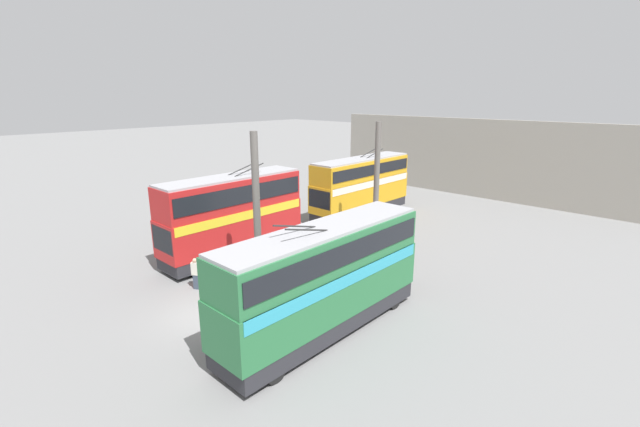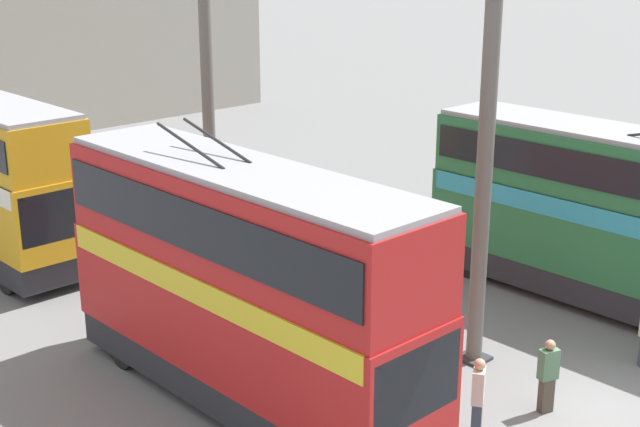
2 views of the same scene
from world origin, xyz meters
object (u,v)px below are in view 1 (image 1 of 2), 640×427
person_by_right_row (196,273)px  oil_drum (396,253)px  bus_right_mid (232,212)px  person_aisle_foreground (210,286)px  bus_right_far (361,183)px  person_by_left_row (244,313)px  person_aisle_midway (297,266)px  bus_left_far (324,274)px

person_by_right_row → oil_drum: 12.63m
bus_right_mid → person_aisle_foreground: size_ratio=5.75×
bus_right_far → person_aisle_foreground: 19.02m
person_aisle_foreground → person_by_left_row: 3.60m
bus_right_far → person_aisle_midway: bus_right_far is taller
person_by_right_row → bus_right_mid: bearing=178.5°
oil_drum → bus_right_mid: bearing=130.2°
bus_left_far → bus_right_mid: size_ratio=1.11×
oil_drum → person_by_left_row: bearing=179.6°
bus_right_far → person_aisle_midway: size_ratio=6.86×
person_aisle_foreground → person_aisle_midway: bearing=5.8°
person_aisle_foreground → person_aisle_midway: 5.22m
oil_drum → person_aisle_foreground: bearing=162.6°
oil_drum → person_by_right_row: bearing=153.5°
person_by_left_row → oil_drum: (12.17, -0.09, -0.44)m
bus_left_far → bus_right_mid: 11.07m
bus_left_far → bus_right_far: 19.58m
person_aisle_midway → person_by_left_row: bearing=50.4°
bus_left_far → person_aisle_midway: 6.19m
bus_left_far → oil_drum: size_ratio=11.80×
bus_left_far → person_aisle_midway: bearing=58.0°
bus_right_far → bus_left_far: bearing=-146.9°
bus_right_mid → bus_left_far: bearing=-104.8°
bus_right_mid → bus_right_far: size_ratio=0.91×
person_aisle_midway → person_by_left_row: (-5.56, -2.33, 0.08)m
person_by_right_row → person_by_left_row: bearing=49.6°
bus_left_far → oil_drum: 10.32m
person_aisle_foreground → person_aisle_midway: size_ratio=1.09×
person_by_right_row → person_by_left_row: 5.60m
bus_left_far → person_by_right_row: bearing=101.0°
bus_right_far → person_by_left_row: bus_right_far is taller
bus_right_mid → person_by_right_row: bus_right_mid is taller
person_by_right_row → bus_right_far: bearing=156.6°
person_aisle_foreground → person_by_right_row: bearing=98.3°
person_by_left_row → bus_left_far: bearing=151.8°
bus_right_mid → person_by_left_row: 9.87m
person_aisle_foreground → oil_drum: size_ratio=1.85×
bus_left_far → bus_right_far: (16.40, 10.70, 0.11)m
bus_left_far → person_by_right_row: 8.53m
person_aisle_midway → person_by_right_row: bearing=-6.7°
person_aisle_midway → bus_right_mid: bearing=-59.5°
person_aisle_foreground → oil_drum: person_aisle_foreground is taller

